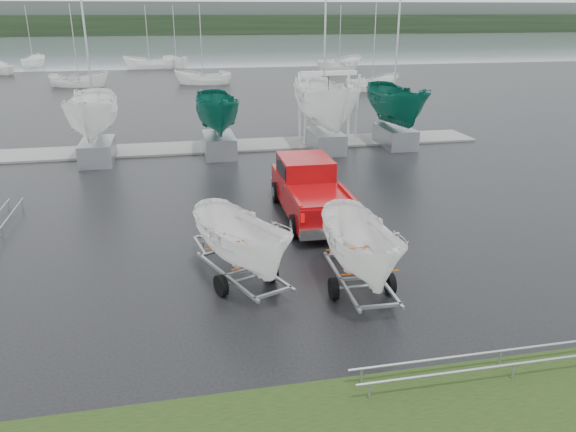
{
  "coord_description": "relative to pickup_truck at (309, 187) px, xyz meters",
  "views": [
    {
      "loc": [
        -2.7,
        -18.6,
        7.37
      ],
      "look_at": [
        0.69,
        -2.16,
        1.2
      ],
      "focal_mm": 35.0,
      "sensor_mm": 36.0,
      "label": 1
    }
  ],
  "objects": [
    {
      "name": "moored_boat_3",
      "position": [
        16.68,
        52.0,
        -1.06
      ],
      "size": [
        3.87,
        3.84,
        11.75
      ],
      "rotation": [
        0.0,
        0.0,
        2.05
      ],
      "color": "white",
      "rests_on": "ground"
    },
    {
      "name": "treeline",
      "position": [
        -2.2,
        168.83,
        1.94
      ],
      "size": [
        300.0,
        8.0,
        6.0
      ],
      "primitive_type": "cube",
      "color": "black",
      "rests_on": "ground"
    },
    {
      "name": "dock",
      "position": [
        -2.2,
        11.83,
        -1.01
      ],
      "size": [
        30.0,
        3.0,
        0.12
      ],
      "primitive_type": "cube",
      "color": "gray",
      "rests_on": "ground"
    },
    {
      "name": "keelboat_1",
      "position": [
        -2.53,
        10.03,
        2.46
      ],
      "size": [
        2.24,
        3.2,
        7.04
      ],
      "color": "#92959A",
      "rests_on": "ground"
    },
    {
      "name": "mast_rack_2",
      "position": [
        1.8,
        -10.67,
        -0.71
      ],
      "size": [
        7.0,
        0.56,
        0.06
      ],
      "color": "#92959A",
      "rests_on": "ground"
    },
    {
      "name": "pickup_truck",
      "position": [
        0.0,
        0.0,
        0.0
      ],
      "size": [
        2.38,
        6.17,
        2.04
      ],
      "rotation": [
        0.0,
        0.0,
        -0.02
      ],
      "color": "#92070A",
      "rests_on": "ground"
    },
    {
      "name": "moored_boat_2",
      "position": [
        14.44,
        33.17,
        -1.06
      ],
      "size": [
        2.97,
        2.93,
        11.1
      ],
      "rotation": [
        0.0,
        0.0,
        1.87
      ],
      "color": "white",
      "rests_on": "ground"
    },
    {
      "name": "far_hill",
      "position": [
        -2.2,
        176.83,
        3.94
      ],
      "size": [
        300.0,
        6.0,
        10.0
      ],
      "primitive_type": "cube",
      "color": "#4C5651",
      "rests_on": "ground"
    },
    {
      "name": "trailer_hitched",
      "position": [
        -0.15,
        -6.57,
        1.65
      ],
      "size": [
        1.79,
        3.63,
        5.01
      ],
      "rotation": [
        0.0,
        0.0,
        -0.02
      ],
      "color": "#92959A",
      "rests_on": "ground"
    },
    {
      "name": "moored_boat_7",
      "position": [
        -7.42,
        59.71,
        -1.06
      ],
      "size": [
        2.82,
        2.76,
        11.41
      ],
      "rotation": [
        0.0,
        0.0,
        4.63
      ],
      "color": "white",
      "rests_on": "ground"
    },
    {
      "name": "ground_plane",
      "position": [
        -2.2,
        -1.17,
        -1.06
      ],
      "size": [
        120.0,
        120.0,
        0.0
      ],
      "primitive_type": "plane",
      "color": "black",
      "rests_on": "ground"
    },
    {
      "name": "lake",
      "position": [
        -2.2,
        98.83,
        -1.07
      ],
      "size": [
        300.0,
        300.0,
        0.0
      ],
      "primitive_type": "plane",
      "color": "slate",
      "rests_on": "ground"
    },
    {
      "name": "boat_hoist",
      "position": [
        4.0,
        11.83,
        1.61
      ],
      "size": [
        3.3,
        2.18,
        4.12
      ],
      "color": "silver",
      "rests_on": "ground"
    },
    {
      "name": "moored_boat_1",
      "position": [
        -1.47,
        41.19,
        -1.06
      ],
      "size": [
        2.9,
        2.85,
        11.06
      ],
      "rotation": [
        0.0,
        0.0,
        4.44
      ],
      "color": "white",
      "rests_on": "ground"
    },
    {
      "name": "moored_boat_5",
      "position": [
        -3.85,
        61.51,
        -1.06
      ],
      "size": [
        3.06,
        3.1,
        11.24
      ],
      "rotation": [
        0.0,
        0.0,
        0.29
      ],
      "color": "white",
      "rests_on": "ground"
    },
    {
      "name": "keelboat_3",
      "position": [
        7.54,
        10.13,
        2.8
      ],
      "size": [
        2.43,
        3.2,
        10.6
      ],
      "color": "#92959A",
      "rests_on": "ground"
    },
    {
      "name": "trailer_parked",
      "position": [
        -3.25,
        -5.48,
        1.61
      ],
      "size": [
        2.44,
        3.78,
        4.93
      ],
      "rotation": [
        0.0,
        0.0,
        0.38
      ],
      "color": "#92959A",
      "rests_on": "ground"
    },
    {
      "name": "moored_boat_4",
      "position": [
        -23.19,
        65.55,
        -1.06
      ],
      "size": [
        2.64,
        2.69,
        11.21
      ],
      "rotation": [
        0.0,
        0.0,
        3.05
      ],
      "color": "white",
      "rests_on": "ground"
    },
    {
      "name": "moored_boat_0",
      "position": [
        -14.02,
        41.92,
        -1.06
      ],
      "size": [
        2.76,
        2.71,
        11.08
      ],
      "rotation": [
        0.0,
        0.0,
        1.39
      ],
      "color": "white",
      "rests_on": "ground"
    },
    {
      "name": "moored_boat_6",
      "position": [
        -25.11,
        56.53,
        -1.06
      ],
      "size": [
        3.1,
        3.13,
        10.99
      ],
      "rotation": [
        0.0,
        0.0,
        3.66
      ],
      "color": "white",
      "rests_on": "ground"
    },
    {
      "name": "keelboat_2",
      "position": [
        3.32,
        9.83,
        3.48
      ],
      "size": [
        2.85,
        3.2,
        11.03
      ],
      "color": "#92959A",
      "rests_on": "ground"
    },
    {
      "name": "keelboat_0",
      "position": [
        -8.78,
        9.83,
        2.88
      ],
      "size": [
        2.48,
        3.2,
        10.65
      ],
      "color": "#92959A",
      "rests_on": "ground"
    }
  ]
}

